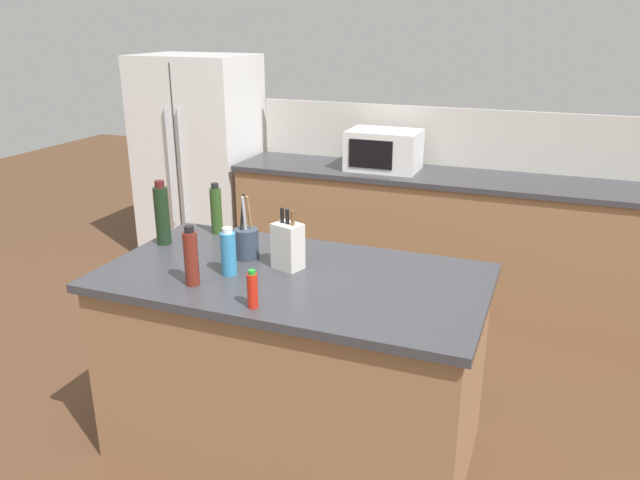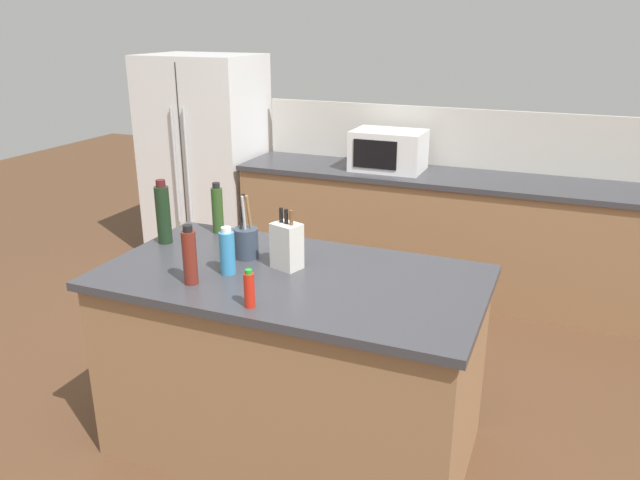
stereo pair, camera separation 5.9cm
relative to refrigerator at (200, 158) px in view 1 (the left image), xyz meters
name	(u,v)px [view 1 (the left image)]	position (x,y,z in m)	size (l,w,h in m)	color
ground_plane	(295,443)	(1.88, -2.25, -0.89)	(14.00, 14.00, 0.00)	brown
back_counter_run	(441,233)	(2.18, -0.05, -0.41)	(3.32, 0.66, 0.94)	#936B47
wall_backsplash	(455,137)	(2.18, 0.27, 0.28)	(3.28, 0.03, 0.46)	beige
kitchen_island	(294,362)	(1.88, -2.25, -0.41)	(1.78, 0.96, 0.94)	#936B47
refrigerator	(200,158)	(0.00, 0.00, 0.00)	(0.97, 0.75, 1.77)	white
microwave	(384,150)	(1.69, -0.05, 0.21)	(0.55, 0.39, 0.31)	white
knife_block	(288,246)	(1.83, -2.19, 0.17)	(0.15, 0.14, 0.29)	beige
utensil_crock	(246,242)	(1.59, -2.14, 0.14)	(0.12, 0.12, 0.32)	#333D4C
hot_sauce_bottle	(252,290)	(1.87, -2.63, 0.13)	(0.04, 0.04, 0.16)	red
wine_bottle	(162,214)	(1.09, -2.12, 0.21)	(0.07, 0.07, 0.34)	black
dish_soap_bottle	(228,253)	(1.61, -2.36, 0.16)	(0.07, 0.07, 0.23)	#3384BC
vinegar_bottle	(191,257)	(1.52, -2.52, 0.18)	(0.06, 0.06, 0.27)	maroon
olive_oil_bottle	(216,210)	(1.26, -1.86, 0.19)	(0.06, 0.06, 0.28)	#2D4C1E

